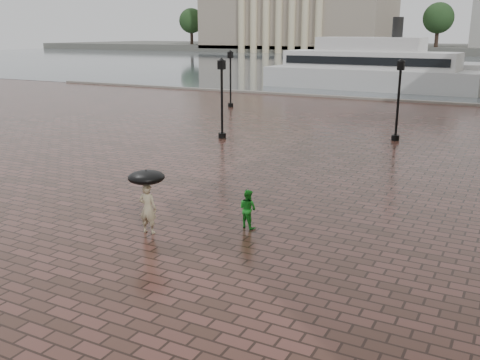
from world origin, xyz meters
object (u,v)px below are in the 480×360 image
object	(u,v)px
street_lamps	(339,89)
child_pedestrian	(248,209)
adult_pedestrian	(148,209)
ferry_near	(369,68)

from	to	relation	value
street_lamps	child_pedestrian	xyz separation A→B (m)	(3.43, -19.88, -1.71)
adult_pedestrian	child_pedestrian	bearing A→B (deg)	-151.22
ferry_near	child_pedestrian	bearing A→B (deg)	-77.24
adult_pedestrian	street_lamps	bearing A→B (deg)	-95.08
ferry_near	adult_pedestrian	bearing A→B (deg)	-80.70
adult_pedestrian	child_pedestrian	size ratio (longest dim) A/B	1.26
adult_pedestrian	ferry_near	size ratio (longest dim) A/B	0.07
street_lamps	ferry_near	distance (m)	23.86
street_lamps	adult_pedestrian	distance (m)	21.78
child_pedestrian	ferry_near	world-z (taller)	ferry_near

